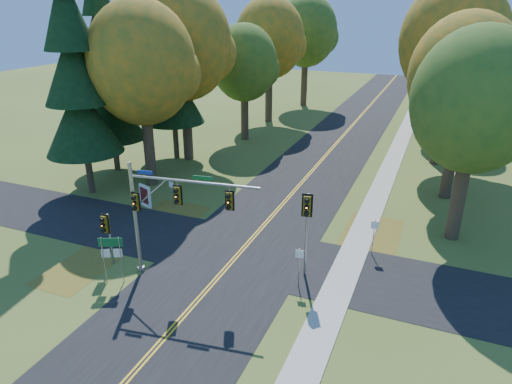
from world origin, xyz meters
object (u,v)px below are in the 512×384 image
at_px(traffic_mast, 164,207).
at_px(east_signal_pole, 307,215).
at_px(route_sign_cluster, 111,251).
at_px(info_kiosk, 145,196).

height_order(traffic_mast, east_signal_pole, traffic_mast).
height_order(east_signal_pole, route_sign_cluster, east_signal_pole).
distance_m(traffic_mast, info_kiosk, 10.23).
distance_m(traffic_mast, east_signal_pole, 7.27).
xyz_separation_m(traffic_mast, info_kiosk, (-6.54, 7.17, -3.25)).
bearing_deg(route_sign_cluster, east_signal_pole, 1.21).
xyz_separation_m(traffic_mast, route_sign_cluster, (-2.31, -1.60, -2.17)).
relative_size(traffic_mast, info_kiosk, 4.25).
bearing_deg(route_sign_cluster, traffic_mast, 10.36).
height_order(east_signal_pole, info_kiosk, east_signal_pole).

